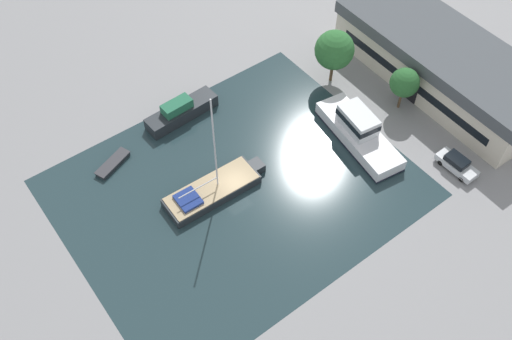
{
  "coord_description": "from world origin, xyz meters",
  "views": [
    {
      "loc": [
        28.56,
        -19.09,
        45.74
      ],
      "look_at": [
        0.0,
        2.5,
        1.0
      ],
      "focal_mm": 40.0,
      "sensor_mm": 36.0,
      "label": 1
    }
  ],
  "objects_px": {
    "warehouse_building": "(443,62)",
    "small_dinghy": "(113,164)",
    "sailboat_moored": "(213,189)",
    "motor_cruiser": "(358,131)",
    "cabin_boat": "(181,111)",
    "quay_tree_near_building": "(334,50)",
    "parked_car": "(457,164)",
    "quay_tree_by_water": "(405,83)"
  },
  "relations": [
    {
      "from": "parked_car",
      "to": "cabin_boat",
      "type": "height_order",
      "value": "cabin_boat"
    },
    {
      "from": "cabin_boat",
      "to": "quay_tree_near_building",
      "type": "bearing_deg",
      "value": 69.59
    },
    {
      "from": "quay_tree_near_building",
      "to": "parked_car",
      "type": "distance_m",
      "value": 18.21
    },
    {
      "from": "sailboat_moored",
      "to": "motor_cruiser",
      "type": "bearing_deg",
      "value": 80.04
    },
    {
      "from": "parked_car",
      "to": "quay_tree_near_building",
      "type": "bearing_deg",
      "value": -86.92
    },
    {
      "from": "warehouse_building",
      "to": "quay_tree_near_building",
      "type": "bearing_deg",
      "value": -126.29
    },
    {
      "from": "parked_car",
      "to": "small_dinghy",
      "type": "distance_m",
      "value": 35.29
    },
    {
      "from": "quay_tree_by_water",
      "to": "sailboat_moored",
      "type": "height_order",
      "value": "sailboat_moored"
    },
    {
      "from": "warehouse_building",
      "to": "motor_cruiser",
      "type": "xyz_separation_m",
      "value": [
        1.02,
        -13.86,
        -1.57
      ]
    },
    {
      "from": "warehouse_building",
      "to": "small_dinghy",
      "type": "height_order",
      "value": "warehouse_building"
    },
    {
      "from": "quay_tree_near_building",
      "to": "small_dinghy",
      "type": "height_order",
      "value": "quay_tree_near_building"
    },
    {
      "from": "warehouse_building",
      "to": "quay_tree_near_building",
      "type": "height_order",
      "value": "quay_tree_near_building"
    },
    {
      "from": "warehouse_building",
      "to": "parked_car",
      "type": "distance_m",
      "value": 13.42
    },
    {
      "from": "quay_tree_near_building",
      "to": "parked_car",
      "type": "relative_size",
      "value": 1.52
    },
    {
      "from": "quay_tree_by_water",
      "to": "small_dinghy",
      "type": "xyz_separation_m",
      "value": [
        -11.82,
        -29.71,
        -3.42
      ]
    },
    {
      "from": "quay_tree_near_building",
      "to": "motor_cruiser",
      "type": "distance_m",
      "value": 10.11
    },
    {
      "from": "warehouse_building",
      "to": "small_dinghy",
      "type": "bearing_deg",
      "value": -105.95
    },
    {
      "from": "quay_tree_near_building",
      "to": "small_dinghy",
      "type": "xyz_separation_m",
      "value": [
        -3.88,
        -26.6,
        -4.22
      ]
    },
    {
      "from": "small_dinghy",
      "to": "cabin_boat",
      "type": "distance_m",
      "value": 9.53
    },
    {
      "from": "warehouse_building",
      "to": "small_dinghy",
      "type": "xyz_separation_m",
      "value": [
        -11.57,
        -36.47,
        -2.58
      ]
    },
    {
      "from": "parked_car",
      "to": "sailboat_moored",
      "type": "xyz_separation_m",
      "value": [
        -12.44,
        -21.6,
        -0.2
      ]
    },
    {
      "from": "sailboat_moored",
      "to": "quay_tree_by_water",
      "type": "bearing_deg",
      "value": 85.36
    },
    {
      "from": "quay_tree_by_water",
      "to": "small_dinghy",
      "type": "height_order",
      "value": "quay_tree_by_water"
    },
    {
      "from": "motor_cruiser",
      "to": "cabin_boat",
      "type": "xyz_separation_m",
      "value": [
        -14.15,
        -13.23,
        -0.34
      ]
    },
    {
      "from": "warehouse_building",
      "to": "quay_tree_near_building",
      "type": "xyz_separation_m",
      "value": [
        -7.69,
        -9.87,
        1.64
      ]
    },
    {
      "from": "warehouse_building",
      "to": "cabin_boat",
      "type": "distance_m",
      "value": 30.16
    },
    {
      "from": "warehouse_building",
      "to": "parked_car",
      "type": "relative_size",
      "value": 6.01
    },
    {
      "from": "small_dinghy",
      "to": "cabin_boat",
      "type": "relative_size",
      "value": 0.51
    },
    {
      "from": "small_dinghy",
      "to": "sailboat_moored",
      "type": "bearing_deg",
      "value": 13.16
    },
    {
      "from": "sailboat_moored",
      "to": "small_dinghy",
      "type": "xyz_separation_m",
      "value": [
        -9.22,
        -6.25,
        -0.33
      ]
    },
    {
      "from": "quay_tree_near_building",
      "to": "small_dinghy",
      "type": "relative_size",
      "value": 1.54
    },
    {
      "from": "warehouse_building",
      "to": "motor_cruiser",
      "type": "distance_m",
      "value": 13.98
    },
    {
      "from": "warehouse_building",
      "to": "parked_car",
      "type": "height_order",
      "value": "warehouse_building"
    },
    {
      "from": "quay_tree_by_water",
      "to": "parked_car",
      "type": "xyz_separation_m",
      "value": [
        9.84,
        -1.86,
        -2.88
      ]
    },
    {
      "from": "sailboat_moored",
      "to": "motor_cruiser",
      "type": "xyz_separation_m",
      "value": [
        3.37,
        16.36,
        0.68
      ]
    },
    {
      "from": "warehouse_building",
      "to": "quay_tree_near_building",
      "type": "distance_m",
      "value": 12.62
    },
    {
      "from": "quay_tree_near_building",
      "to": "motor_cruiser",
      "type": "relative_size",
      "value": 0.56
    },
    {
      "from": "small_dinghy",
      "to": "cabin_boat",
      "type": "xyz_separation_m",
      "value": [
        -1.56,
        9.38,
        0.67
      ]
    },
    {
      "from": "quay_tree_by_water",
      "to": "quay_tree_near_building",
      "type": "bearing_deg",
      "value": -158.61
    },
    {
      "from": "sailboat_moored",
      "to": "motor_cruiser",
      "type": "distance_m",
      "value": 16.71
    },
    {
      "from": "cabin_boat",
      "to": "small_dinghy",
      "type": "bearing_deg",
      "value": -83.48
    },
    {
      "from": "small_dinghy",
      "to": "quay_tree_by_water",
      "type": "bearing_deg",
      "value": 47.32
    }
  ]
}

